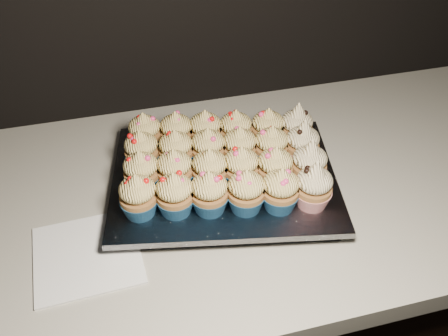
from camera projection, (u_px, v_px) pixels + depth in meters
name	position (u px, v px, depth m)	size (l,w,h in m)	color
cabinet	(251.00, 321.00, 1.25)	(2.40, 0.60, 0.86)	black
worktop	(259.00, 188.00, 0.96)	(2.44, 0.64, 0.04)	silver
napkin	(87.00, 255.00, 0.80)	(0.17, 0.17, 0.00)	white
baking_tray	(224.00, 184.00, 0.92)	(0.37, 0.28, 0.02)	black
foil_lining	(224.00, 177.00, 0.91)	(0.40, 0.31, 0.01)	silver
cupcake_0	(138.00, 196.00, 0.81)	(0.06, 0.06, 0.08)	navy
cupcake_1	(175.00, 195.00, 0.81)	(0.06, 0.06, 0.08)	navy
cupcake_2	(209.00, 193.00, 0.81)	(0.06, 0.06, 0.08)	navy
cupcake_3	(246.00, 192.00, 0.82)	(0.06, 0.06, 0.08)	navy
cupcake_4	(280.00, 190.00, 0.82)	(0.06, 0.06, 0.08)	navy
cupcake_5	(314.00, 186.00, 0.82)	(0.06, 0.06, 0.10)	#AF181E
cupcake_6	(141.00, 172.00, 0.85)	(0.06, 0.06, 0.08)	navy
cupcake_7	(175.00, 170.00, 0.86)	(0.06, 0.06, 0.08)	navy
cupcake_8	(210.00, 170.00, 0.86)	(0.06, 0.06, 0.08)	navy
cupcake_9	(241.00, 168.00, 0.86)	(0.06, 0.06, 0.08)	navy
cupcake_10	(275.00, 168.00, 0.86)	(0.06, 0.06, 0.08)	navy
cupcake_11	(309.00, 164.00, 0.87)	(0.06, 0.06, 0.10)	#AF181E
cupcake_12	(142.00, 151.00, 0.90)	(0.06, 0.06, 0.08)	navy
cupcake_13	(176.00, 151.00, 0.90)	(0.06, 0.06, 0.08)	navy
cupcake_14	(208.00, 148.00, 0.91)	(0.06, 0.06, 0.08)	navy
cupcake_15	(240.00, 147.00, 0.91)	(0.06, 0.06, 0.08)	navy
cupcake_16	(271.00, 146.00, 0.91)	(0.06, 0.06, 0.08)	navy
cupcake_17	(303.00, 144.00, 0.91)	(0.06, 0.06, 0.10)	#AF181E
cupcake_18	(145.00, 133.00, 0.94)	(0.06, 0.06, 0.08)	navy
cupcake_19	(176.00, 132.00, 0.94)	(0.06, 0.06, 0.08)	navy
cupcake_20	(205.00, 130.00, 0.95)	(0.06, 0.06, 0.08)	navy
cupcake_21	(236.00, 130.00, 0.95)	(0.06, 0.06, 0.08)	navy
cupcake_22	(268.00, 128.00, 0.95)	(0.06, 0.06, 0.08)	navy
cupcake_23	(297.00, 127.00, 0.95)	(0.06, 0.06, 0.10)	#AF181E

